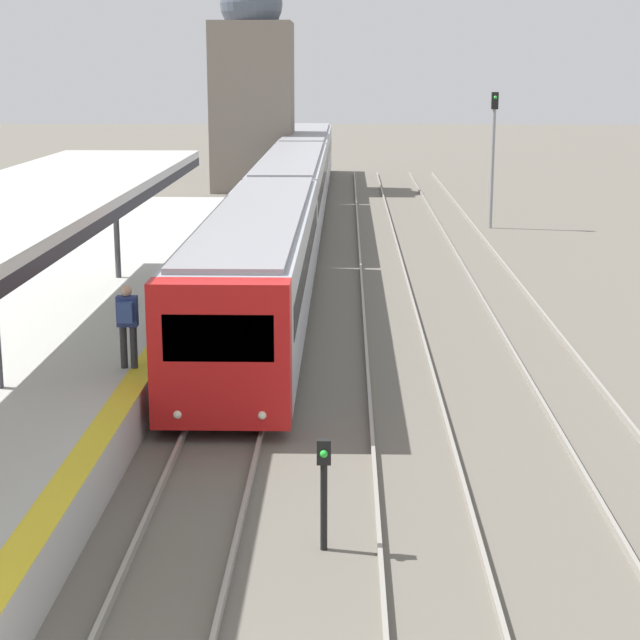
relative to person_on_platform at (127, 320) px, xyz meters
The scene contains 5 objects.
person_on_platform is the anchor object (origin of this frame).
train_near 24.55m from the person_on_platform, 85.35° to the left, with size 2.59×52.41×3.10m.
signal_post_near 7.31m from the person_on_platform, 56.79° to the right, with size 0.20×0.21×1.66m.
signal_mast_far 27.34m from the person_on_platform, 67.56° to the left, with size 0.28×0.29×5.68m.
distant_domed_building 39.70m from the person_on_platform, 91.32° to the left, with size 4.39×4.39×11.69m.
Camera 1 is at (2.28, -8.33, 6.74)m, focal length 60.00 mm.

